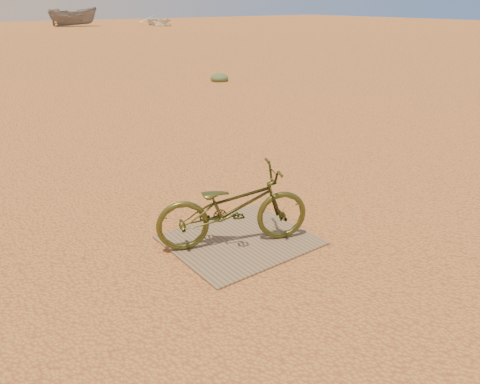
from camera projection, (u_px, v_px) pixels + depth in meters
ground at (238, 261)px, 4.62m from camera, size 120.00×120.00×0.00m
plywood_board at (240, 240)px, 4.99m from camera, size 1.43×1.25×0.02m
bicycle at (233, 207)px, 4.75m from camera, size 1.67×1.11×0.83m
boat_mid_right at (73, 17)px, 45.07m from camera, size 4.81×2.99×1.75m
boat_far_right at (159, 20)px, 47.07m from camera, size 4.06×5.15×0.96m
kale_b at (219, 81)px, 14.83m from camera, size 0.57×0.57×0.31m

